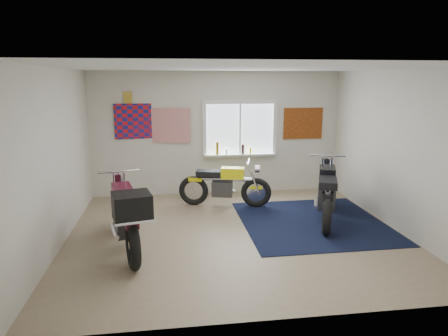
{
  "coord_description": "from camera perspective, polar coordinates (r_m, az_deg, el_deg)",
  "views": [
    {
      "loc": [
        -1.04,
        -6.21,
        2.52
      ],
      "look_at": [
        -0.14,
        0.4,
        1.04
      ],
      "focal_mm": 32.0,
      "sensor_mm": 36.0,
      "label": 1
    }
  ],
  "objects": [
    {
      "name": "ground",
      "position": [
        6.78,
        1.65,
        -9.28
      ],
      "size": [
        5.5,
        5.5,
        0.0
      ],
      "primitive_type": "plane",
      "color": "#9E896B",
      "rests_on": "ground"
    },
    {
      "name": "room_shell",
      "position": [
        6.36,
        1.74,
        4.58
      ],
      "size": [
        5.5,
        5.5,
        5.5
      ],
      "color": "white",
      "rests_on": "ground"
    },
    {
      "name": "navy_rug",
      "position": [
        7.43,
        12.48,
        -7.54
      ],
      "size": [
        2.52,
        2.62,
        0.01
      ],
      "primitive_type": "cube",
      "rotation": [
        0.0,
        0.0,
        0.01
      ],
      "color": "black",
      "rests_on": "ground"
    },
    {
      "name": "window_assembly",
      "position": [
        8.89,
        2.28,
        5.08
      ],
      "size": [
        1.66,
        0.17,
        1.26
      ],
      "color": "white",
      "rests_on": "room_shell"
    },
    {
      "name": "oil_bottles",
      "position": [
        8.84,
        0.86,
        2.7
      ],
      "size": [
        0.8,
        0.07,
        0.28
      ],
      "color": "#856513",
      "rests_on": "window_assembly"
    },
    {
      "name": "flag_display",
      "position": [
        8.74,
        -13.61,
        9.76
      ],
      "size": [
        1.6,
        0.1,
        1.17
      ],
      "color": "red",
      "rests_on": "room_shell"
    },
    {
      "name": "triumph_poster",
      "position": [
        9.24,
        11.22,
        6.27
      ],
      "size": [
        0.9,
        0.03,
        0.7
      ],
      "primitive_type": "cube",
      "color": "#A54C14",
      "rests_on": "room_shell"
    },
    {
      "name": "yellow_triumph",
      "position": [
        8.06,
        0.03,
        -2.58
      ],
      "size": [
        1.86,
        0.68,
        0.95
      ],
      "rotation": [
        0.0,
        0.0,
        -0.25
      ],
      "color": "black",
      "rests_on": "ground"
    },
    {
      "name": "black_chrome_bike",
      "position": [
        7.49,
        14.41,
        -3.59
      ],
      "size": [
        0.97,
        2.09,
        1.12
      ],
      "rotation": [
        0.0,
        0.0,
        1.21
      ],
      "color": "black",
      "rests_on": "navy_rug"
    },
    {
      "name": "maroon_tourer",
      "position": [
        6.04,
        -13.8,
        -6.62
      ],
      "size": [
        0.93,
        2.17,
        1.11
      ],
      "rotation": [
        0.0,
        0.0,
        1.8
      ],
      "color": "black",
      "rests_on": "ground"
    }
  ]
}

